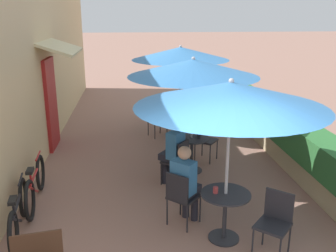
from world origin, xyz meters
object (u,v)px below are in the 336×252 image
patio_table_near (225,208)px  patio_umbrella_near (231,94)px  patio_umbrella_far (180,53)px  cafe_chair_far_right (159,118)px  cafe_chair_near_left (275,219)px  patio_table_mid (192,148)px  patio_table_far (180,115)px  bicycle_leaning (19,213)px  patio_umbrella_mid (193,68)px  cafe_chair_near_right (181,194)px  cafe_chair_far_left (176,107)px  coffee_cup_far (178,105)px  seated_patron_near_right (185,181)px  coffee_cup_near (216,190)px  bicycle_second (35,185)px  cafe_chair_mid_left (178,159)px  cafe_chair_far_back (205,116)px  cafe_chair_mid_right (203,137)px  coffee_cup_mid (199,136)px  seated_patron_mid_left (173,149)px

patio_table_near → patio_umbrella_near: size_ratio=0.29×
patio_umbrella_far → cafe_chair_far_right: 1.72m
cafe_chair_near_left → patio_table_mid: 2.87m
patio_umbrella_near → patio_table_far: 5.24m
bicycle_leaning → patio_table_far: bearing=49.1°
patio_table_mid → patio_umbrella_mid: size_ratio=0.29×
cafe_chair_near_left → patio_table_mid: (-0.64, 2.80, -0.03)m
cafe_chair_near_right → cafe_chair_far_left: bearing=125.5°
cafe_chair_far_right → coffee_cup_far: bearing=6.8°
patio_umbrella_mid → seated_patron_near_right: bearing=-102.1°
coffee_cup_near → bicycle_second: bearing=154.5°
cafe_chair_near_left → seated_patron_near_right: bearing=1.7°
cafe_chair_near_right → patio_umbrella_mid: size_ratio=0.35×
patio_table_near → cafe_chair_near_right: size_ratio=0.82×
patio_table_near → coffee_cup_near: size_ratio=7.90×
cafe_chair_mid_left → coffee_cup_far: bearing=29.5°
patio_umbrella_near → coffee_cup_near: (-0.14, 0.02, -1.34)m
cafe_chair_far_left → bicycle_leaning: bearing=-24.3°
patio_umbrella_mid → cafe_chair_far_back: patio_umbrella_mid is taller
cafe_chair_far_left → cafe_chair_far_right: size_ratio=1.00×
cafe_chair_near_left → bicycle_leaning: size_ratio=0.52×
patio_table_near → patio_umbrella_near: 1.61m
cafe_chair_mid_right → cafe_chair_far_right: same height
patio_umbrella_near → cafe_chair_far_right: size_ratio=2.86×
coffee_cup_mid → cafe_chair_far_left: size_ratio=0.10×
coffee_cup_mid → cafe_chair_far_left: 3.33m
cafe_chair_far_left → cafe_chair_near_left: bearing=9.9°
cafe_chair_mid_right → coffee_cup_near: bearing=28.9°
coffee_cup_near → cafe_chair_far_back: cafe_chair_far_back is taller
patio_umbrella_near → coffee_cup_far: (-0.02, 4.96, -1.34)m
patio_umbrella_far → cafe_chair_far_back: size_ratio=2.86×
seated_patron_near_right → patio_umbrella_near: bearing=-3.0°
cafe_chair_near_left → seated_patron_near_right: (-1.05, 0.88, 0.17)m
patio_table_near → cafe_chair_far_left: (0.01, 5.68, 0.03)m
patio_umbrella_mid → cafe_chair_far_left: (0.09, 3.28, -1.58)m
patio_table_mid → patio_table_far: bearing=87.6°
coffee_cup_mid → cafe_chair_far_right: cafe_chair_far_right is taller
seated_patron_mid_left → coffee_cup_mid: bearing=-12.7°
patio_umbrella_near → coffee_cup_mid: size_ratio=27.63×
cafe_chair_near_right → bicycle_second: (-2.32, 0.93, -0.18)m
cafe_chair_far_back → patio_table_far: bearing=6.4°
patio_table_far → patio_umbrella_far: 1.61m
coffee_cup_far → bicycle_second: bearing=-128.3°
coffee_cup_near → bicycle_leaning: size_ratio=0.05×
bicycle_second → patio_table_far: bearing=47.5°
patio_umbrella_mid → bicycle_leaning: (-2.83, -1.98, -1.76)m
patio_table_mid → cafe_chair_far_back: bearing=72.4°
seated_patron_mid_left → coffee_cup_far: 3.13m
cafe_chair_near_right → bicycle_second: size_ratio=0.51×
patio_umbrella_mid → patio_table_far: size_ratio=3.50×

